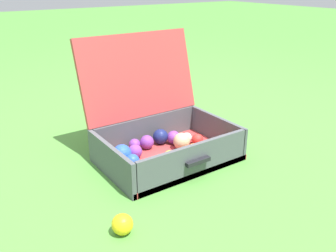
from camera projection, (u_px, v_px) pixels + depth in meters
ground_plane at (163, 156)px, 1.62m from camera, size 16.00×16.00×0.00m
open_suitcase at (161, 132)px, 1.58m from camera, size 0.56×0.51×0.51m
stray_ball_on_grass at (122, 224)px, 1.12m from camera, size 0.07×0.07×0.07m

